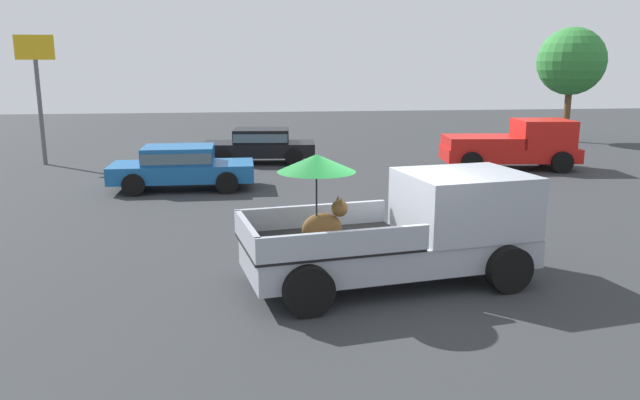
% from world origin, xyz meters
% --- Properties ---
extents(ground_plane, '(80.00, 80.00, 0.00)m').
position_xyz_m(ground_plane, '(0.00, 0.00, 0.00)').
color(ground_plane, '#2D3033').
extents(pickup_truck_main, '(5.29, 2.91, 2.37)m').
position_xyz_m(pickup_truck_main, '(0.41, 0.06, 0.98)').
color(pickup_truck_main, black).
rests_on(pickup_truck_main, ground).
extents(pickup_truck_red, '(4.97, 2.59, 1.80)m').
position_xyz_m(pickup_truck_red, '(7.43, 11.24, 0.87)').
color(pickup_truck_red, black).
rests_on(pickup_truck_red, ground).
extents(parked_sedan_near, '(4.44, 2.27, 1.33)m').
position_xyz_m(parked_sedan_near, '(-1.81, 13.77, 0.74)').
color(parked_sedan_near, black).
rests_on(parked_sedan_near, ground).
extents(parked_sedan_far, '(4.31, 1.99, 1.33)m').
position_xyz_m(parked_sedan_far, '(-4.37, 8.93, 0.74)').
color(parked_sedan_far, black).
rests_on(parked_sedan_far, ground).
extents(motel_sign, '(1.40, 0.16, 4.83)m').
position_xyz_m(motel_sign, '(-10.03, 14.47, 3.41)').
color(motel_sign, '#59595B').
rests_on(motel_sign, ground).
extents(tree_by_lot, '(3.26, 3.26, 5.54)m').
position_xyz_m(tree_by_lot, '(13.53, 18.74, 3.89)').
color(tree_by_lot, brown).
rests_on(tree_by_lot, ground).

